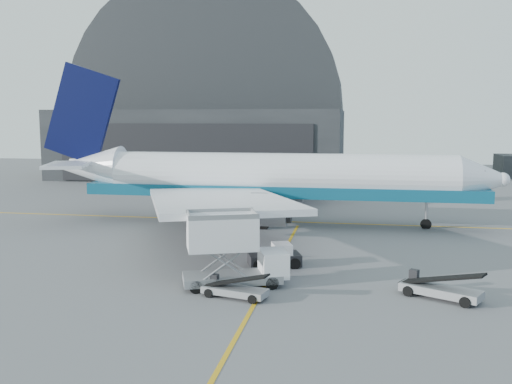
% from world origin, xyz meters
% --- Properties ---
extents(ground, '(200.00, 200.00, 0.00)m').
position_xyz_m(ground, '(0.00, 0.00, 0.00)').
color(ground, '#565659').
rests_on(ground, ground).
extents(taxi_lines, '(80.00, 42.12, 0.02)m').
position_xyz_m(taxi_lines, '(0.00, 12.67, 0.01)').
color(taxi_lines, gold).
rests_on(taxi_lines, ground).
extents(hangar, '(50.00, 28.30, 28.00)m').
position_xyz_m(hangar, '(-22.00, 64.95, 9.54)').
color(hangar, black).
rests_on(hangar, ground).
extents(airliner, '(47.08, 45.65, 16.52)m').
position_xyz_m(airliner, '(-3.69, 18.71, 4.62)').
color(airliner, white).
rests_on(airliner, ground).
extents(catering_truck, '(7.00, 4.51, 4.52)m').
position_xyz_m(catering_truck, '(-2.06, -3.21, 2.29)').
color(catering_truck, gray).
rests_on(catering_truck, ground).
extents(pushback_tug, '(4.13, 3.14, 1.70)m').
position_xyz_m(pushback_tug, '(0.02, 2.23, 0.64)').
color(pushback_tug, black).
rests_on(pushback_tug, ground).
extents(belt_loader_a, '(4.29, 2.27, 1.60)m').
position_xyz_m(belt_loader_a, '(-1.40, -5.35, 0.49)').
color(belt_loader_a, gray).
rests_on(belt_loader_a, ground).
extents(belt_loader_b, '(4.86, 3.58, 1.89)m').
position_xyz_m(belt_loader_b, '(10.62, -3.41, 0.58)').
color(belt_loader_b, gray).
rests_on(belt_loader_b, ground).
extents(traffic_cone, '(0.41, 0.41, 0.59)m').
position_xyz_m(traffic_cone, '(0.81, 4.90, 0.28)').
color(traffic_cone, '#F45C07').
rests_on(traffic_cone, ground).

